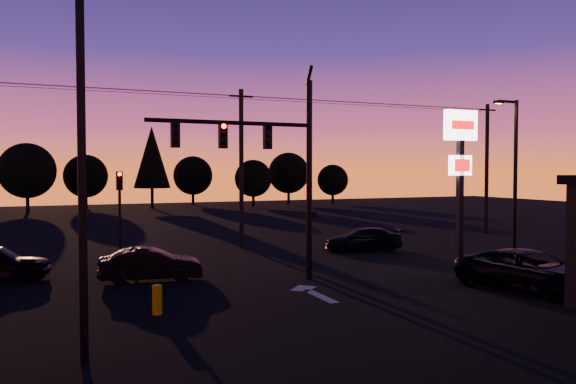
# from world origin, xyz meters

# --- Properties ---
(ground) EXTENTS (120.00, 120.00, 0.00)m
(ground) POSITION_xyz_m (0.00, 0.00, 0.00)
(ground) COLOR black
(ground) RESTS_ON ground
(lane_arrow) EXTENTS (1.20, 3.10, 0.01)m
(lane_arrow) POSITION_xyz_m (0.50, 1.67, 0.01)
(lane_arrow) COLOR beige
(lane_arrow) RESTS_ON ground
(traffic_signal_mast) EXTENTS (6.79, 0.52, 8.58)m
(traffic_signal_mast) POSITION_xyz_m (-0.10, 3.99, 4.94)
(traffic_signal_mast) COLOR black
(traffic_signal_mast) RESTS_ON ground
(secondary_signal) EXTENTS (0.30, 0.31, 4.35)m
(secondary_signal) POSITION_xyz_m (-5.00, 11.49, 2.86)
(secondary_signal) COLOR black
(secondary_signal) RESTS_ON ground
(parking_lot_light) EXTENTS (1.25, 0.30, 9.14)m
(parking_lot_light) POSITION_xyz_m (-7.50, -3.00, 5.27)
(parking_lot_light) COLOR black
(parking_lot_light) RESTS_ON ground
(pylon_sign) EXTENTS (1.50, 0.28, 6.80)m
(pylon_sign) POSITION_xyz_m (7.00, 1.50, 4.91)
(pylon_sign) COLOR black
(pylon_sign) RESTS_ON ground
(streetlight) EXTENTS (1.55, 0.35, 8.00)m
(streetlight) POSITION_xyz_m (13.91, 5.50, 4.42)
(streetlight) COLOR black
(streetlight) RESTS_ON ground
(utility_pole_1) EXTENTS (1.40, 0.26, 9.00)m
(utility_pole_1) POSITION_xyz_m (2.00, 14.00, 4.59)
(utility_pole_1) COLOR black
(utility_pole_1) RESTS_ON ground
(utility_pole_2) EXTENTS (1.40, 0.26, 9.00)m
(utility_pole_2) POSITION_xyz_m (20.00, 14.00, 4.59)
(utility_pole_2) COLOR black
(utility_pole_2) RESTS_ON ground
(power_wires) EXTENTS (36.00, 1.22, 0.07)m
(power_wires) POSITION_xyz_m (2.00, 14.00, 8.57)
(power_wires) COLOR black
(power_wires) RESTS_ON ground
(bollard) EXTENTS (0.30, 0.30, 0.90)m
(bollard) POSITION_xyz_m (-5.18, 0.78, 0.45)
(bollard) COLOR #CCA400
(bollard) RESTS_ON ground
(tree_2) EXTENTS (5.77, 5.78, 7.26)m
(tree_2) POSITION_xyz_m (-10.00, 48.00, 4.37)
(tree_2) COLOR black
(tree_2) RESTS_ON ground
(tree_3) EXTENTS (4.95, 4.95, 6.22)m
(tree_3) POSITION_xyz_m (-4.00, 52.00, 3.75)
(tree_3) COLOR black
(tree_3) RESTS_ON ground
(tree_4) EXTENTS (4.18, 4.18, 9.50)m
(tree_4) POSITION_xyz_m (3.00, 49.00, 5.93)
(tree_4) COLOR black
(tree_4) RESTS_ON ground
(tree_5) EXTENTS (4.95, 4.95, 6.22)m
(tree_5) POSITION_xyz_m (9.00, 54.00, 3.75)
(tree_5) COLOR black
(tree_5) RESTS_ON ground
(tree_6) EXTENTS (4.54, 4.54, 5.71)m
(tree_6) POSITION_xyz_m (15.00, 48.00, 3.43)
(tree_6) COLOR black
(tree_6) RESTS_ON ground
(tree_7) EXTENTS (5.36, 5.36, 6.74)m
(tree_7) POSITION_xyz_m (21.00, 51.00, 4.06)
(tree_7) COLOR black
(tree_7) RESTS_ON ground
(tree_8) EXTENTS (4.12, 4.12, 5.19)m
(tree_8) POSITION_xyz_m (27.00, 50.00, 3.12)
(tree_8) COLOR black
(tree_8) RESTS_ON ground
(car_mid) EXTENTS (4.16, 1.97, 1.32)m
(car_mid) POSITION_xyz_m (-4.46, 6.15, 0.66)
(car_mid) COLOR black
(car_mid) RESTS_ON ground
(car_right) EXTENTS (4.57, 2.86, 1.23)m
(car_right) POSITION_xyz_m (7.70, 10.10, 0.62)
(car_right) COLOR black
(car_right) RESTS_ON ground
(suv_parked) EXTENTS (3.67, 5.76, 1.48)m
(suv_parked) POSITION_xyz_m (7.94, -1.25, 0.74)
(suv_parked) COLOR black
(suv_parked) RESTS_ON ground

